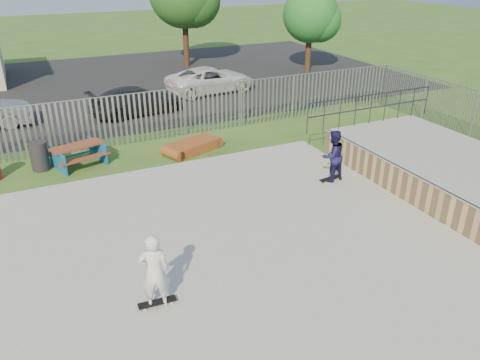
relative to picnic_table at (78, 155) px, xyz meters
name	(u,v)px	position (x,y,z in m)	size (l,w,h in m)	color
ground	(166,279)	(0.84, -7.68, -0.38)	(120.00, 120.00, 0.00)	#395B1F
concrete_slab	(166,277)	(0.84, -7.68, -0.31)	(15.00, 12.00, 0.15)	#9F9F9A
quarter_pipe	(440,169)	(10.33, -6.64, 0.18)	(5.50, 7.05, 2.19)	tan
fence	(151,161)	(1.84, -3.10, 0.62)	(26.04, 16.02, 2.00)	gray
picnic_table	(78,155)	(0.00, 0.00, 0.00)	(2.11, 1.90, 0.75)	brown
funbox	(193,146)	(4.11, -0.50, -0.19)	(2.18, 1.62, 0.39)	brown
trash_bin_grey	(39,156)	(-1.26, 0.14, 0.12)	(0.61, 0.61, 1.01)	#232325
parking_lot	(66,89)	(0.84, 11.32, -0.37)	(40.00, 18.00, 0.02)	black
car_dark	(137,101)	(3.38, 5.04, 0.27)	(1.78, 4.37, 1.27)	black
car_white	(211,80)	(8.00, 7.23, 0.31)	(2.24, 4.85, 1.35)	white
tree_right	(311,15)	(15.51, 9.22, 3.13)	(3.38, 3.38, 5.22)	#462E1C
skateboard_a	(330,179)	(7.18, -5.14, -0.19)	(0.82, 0.30, 0.08)	black
skateboard_b	(157,303)	(0.37, -8.62, -0.19)	(0.81, 0.25, 0.08)	black
skater_navy	(333,156)	(7.18, -5.14, 0.62)	(0.83, 0.64, 1.70)	#171440
skater_white	(154,271)	(0.37, -8.62, 0.62)	(0.62, 0.41, 1.70)	silver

